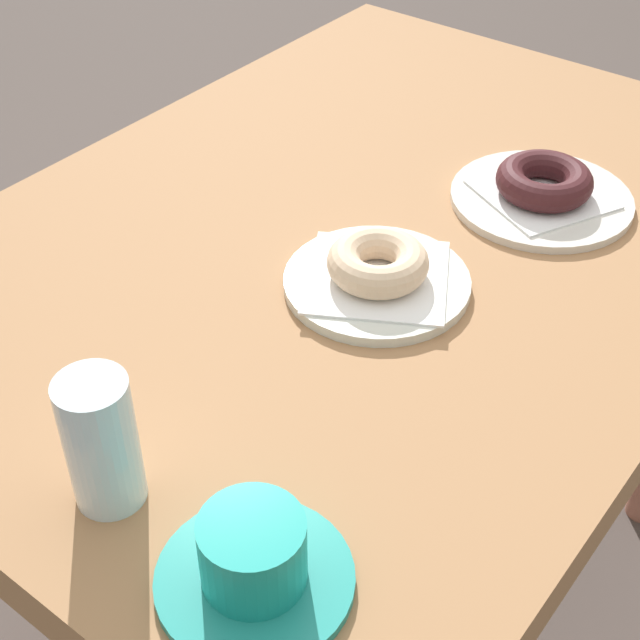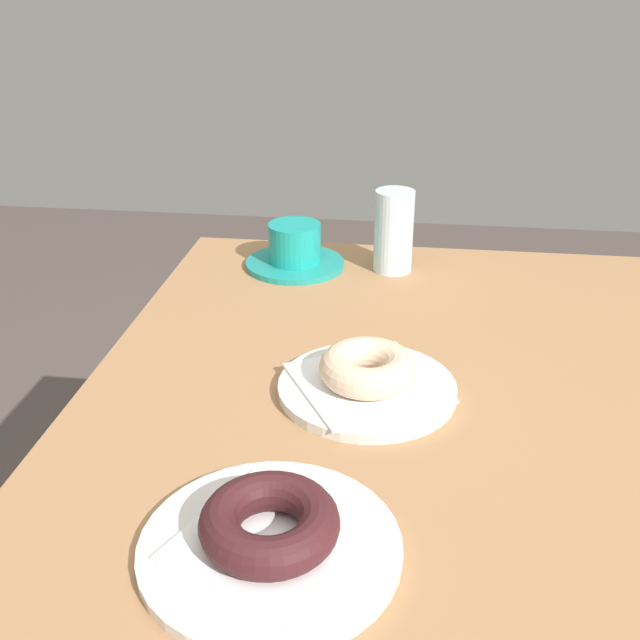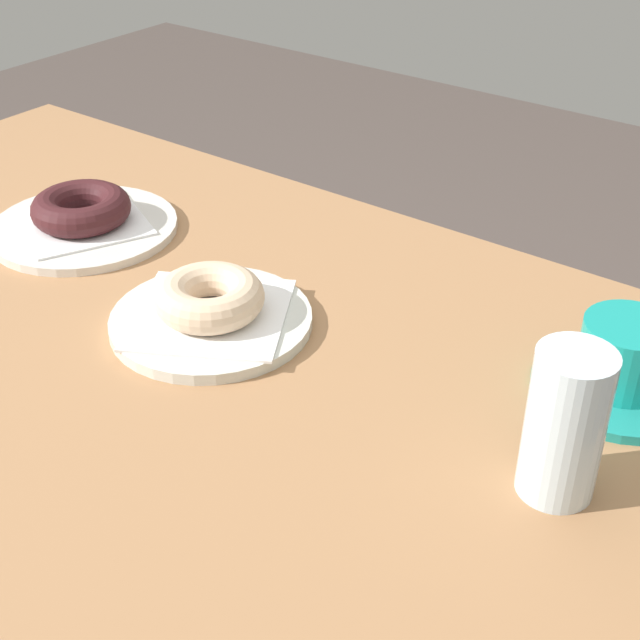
{
  "view_description": "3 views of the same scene",
  "coord_description": "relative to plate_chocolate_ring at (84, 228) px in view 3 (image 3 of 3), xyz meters",
  "views": [
    {
      "loc": [
        0.77,
        0.52,
        1.4
      ],
      "look_at": [
        0.21,
        0.1,
        0.82
      ],
      "focal_mm": 52.73,
      "sensor_mm": 36.0,
      "label": 1
    },
    {
      "loc": [
        -0.65,
        0.04,
        1.23
      ],
      "look_at": [
        0.18,
        0.14,
        0.82
      ],
      "focal_mm": 42.43,
      "sensor_mm": 36.0,
      "label": 2
    },
    {
      "loc": [
        0.63,
        -0.46,
        1.27
      ],
      "look_at": [
        0.22,
        0.09,
        0.83
      ],
      "focal_mm": 50.33,
      "sensor_mm": 36.0,
      "label": 3
    }
  ],
  "objects": [
    {
      "name": "table",
      "position": [
        0.17,
        -0.14,
        -0.09
      ],
      "size": [
        1.14,
        0.81,
        0.78
      ],
      "color": "#A1724A",
      "rests_on": "ground_plane"
    },
    {
      "name": "coffee_cup",
      "position": [
        0.63,
        0.08,
        0.02
      ],
      "size": [
        0.16,
        0.16,
        0.07
      ],
      "color": "teal",
      "rests_on": "table"
    },
    {
      "name": "water_glass",
      "position": [
        0.64,
        -0.07,
        0.06
      ],
      "size": [
        0.06,
        0.06,
        0.13
      ],
      "primitive_type": "cylinder",
      "color": "silver",
      "rests_on": "table"
    },
    {
      "name": "donut_sugar_ring",
      "position": [
        0.26,
        -0.06,
        0.03
      ],
      "size": [
        0.11,
        0.11,
        0.04
      ],
      "primitive_type": "torus",
      "color": "beige",
      "rests_on": "napkin_sugar_ring"
    },
    {
      "name": "napkin_sugar_ring",
      "position": [
        0.26,
        -0.06,
        0.01
      ],
      "size": [
        0.2,
        0.2,
        0.0
      ],
      "primitive_type": "cube",
      "rotation": [
        0.0,
        0.0,
        0.52
      ],
      "color": "white",
      "rests_on": "plate_sugar_ring"
    },
    {
      "name": "napkin_chocolate_ring",
      "position": [
        0.0,
        0.0,
        0.01
      ],
      "size": [
        0.18,
        0.18,
        0.0
      ],
      "primitive_type": "cube",
      "rotation": [
        0.0,
        0.0,
        -0.45
      ],
      "color": "white",
      "rests_on": "plate_chocolate_ring"
    },
    {
      "name": "donut_chocolate_ring",
      "position": [
        0.0,
        0.0,
        0.03
      ],
      "size": [
        0.12,
        0.12,
        0.04
      ],
      "primitive_type": "torus",
      "color": "#3C181B",
      "rests_on": "napkin_chocolate_ring"
    },
    {
      "name": "plate_chocolate_ring",
      "position": [
        0.0,
        0.0,
        0.0
      ],
      "size": [
        0.22,
        0.22,
        0.01
      ],
      "primitive_type": "cylinder",
      "color": "silver",
      "rests_on": "table"
    },
    {
      "name": "plate_sugar_ring",
      "position": [
        0.26,
        -0.06,
        0.0
      ],
      "size": [
        0.2,
        0.2,
        0.01
      ],
      "primitive_type": "cylinder",
      "color": "silver",
      "rests_on": "table"
    }
  ]
}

